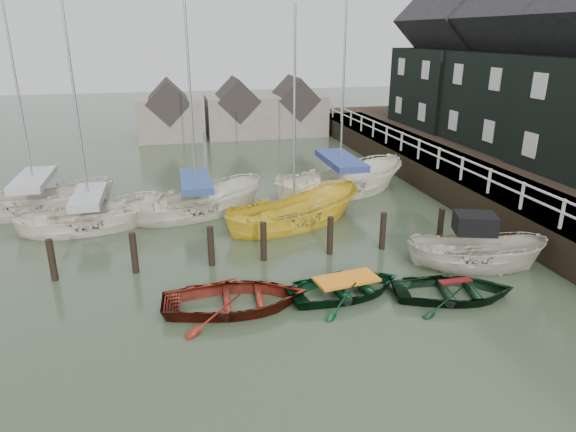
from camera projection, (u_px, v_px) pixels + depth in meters
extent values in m
plane|color=#293522|center=(321.00, 297.00, 15.39)|extent=(120.00, 120.00, 0.00)
cube|color=black|center=(445.00, 159.00, 26.12)|extent=(3.00, 32.00, 0.20)
cube|color=silver|center=(419.00, 140.00, 25.44)|extent=(0.06, 32.00, 0.06)
cube|color=silver|center=(419.00, 148.00, 25.58)|extent=(0.06, 32.00, 0.06)
cube|color=black|center=(534.00, 179.00, 27.76)|extent=(14.00, 38.00, 1.50)
cube|color=black|center=(522.00, 100.00, 28.25)|extent=(6.00, 7.00, 5.00)
cube|color=black|center=(534.00, 17.00, 26.82)|extent=(6.11, 7.14, 6.11)
cube|color=black|center=(455.00, 87.00, 34.67)|extent=(6.40, 7.00, 5.00)
cube|color=black|center=(462.00, 20.00, 33.24)|extent=(6.52, 7.14, 6.52)
cylinder|color=black|center=(53.00, 266.00, 16.27)|extent=(0.22, 0.22, 1.80)
cylinder|color=black|center=(135.00, 259.00, 16.80)|extent=(0.22, 0.22, 1.80)
cylinder|color=black|center=(211.00, 252.00, 17.33)|extent=(0.22, 0.22, 1.80)
cylinder|color=black|center=(264.00, 247.00, 17.72)|extent=(0.22, 0.22, 1.80)
cylinder|color=black|center=(330.00, 241.00, 18.23)|extent=(0.22, 0.22, 1.80)
cylinder|color=black|center=(382.00, 236.00, 18.65)|extent=(0.22, 0.22, 1.80)
cylinder|color=black|center=(440.00, 231.00, 19.14)|extent=(0.22, 0.22, 1.80)
cube|color=#665B51|center=(169.00, 119.00, 37.88)|extent=(4.50, 4.00, 3.00)
cube|color=#282321|center=(168.00, 101.00, 37.44)|extent=(3.18, 4.08, 3.18)
cube|color=#665B51|center=(237.00, 116.00, 38.95)|extent=(4.50, 4.00, 3.00)
cube|color=#282321|center=(236.00, 99.00, 38.51)|extent=(3.18, 4.08, 3.18)
cube|color=#665B51|center=(294.00, 114.00, 39.91)|extent=(4.50, 4.00, 3.00)
cube|color=#282321|center=(294.00, 97.00, 39.47)|extent=(3.18, 4.08, 3.18)
imported|color=#5E190D|center=(236.00, 308.00, 14.77)|extent=(4.33, 3.21, 0.86)
imported|color=black|center=(346.00, 294.00, 15.55)|extent=(3.99, 3.12, 0.75)
imported|color=black|center=(453.00, 297.00, 15.35)|extent=(4.08, 3.28, 0.75)
imported|color=#BDB4A1|center=(473.00, 267.00, 17.35)|extent=(4.85, 3.06, 1.76)
cube|color=black|center=(475.00, 223.00, 17.03)|extent=(1.55, 1.36, 0.65)
imported|color=beige|center=(93.00, 228.00, 20.80)|extent=(5.99, 2.96, 2.22)
cylinder|color=#B2B2B7|center=(76.00, 104.00, 19.14)|extent=(0.10, 0.10, 7.48)
cube|color=#94959A|center=(88.00, 197.00, 20.35)|extent=(3.29, 1.59, 0.30)
imported|color=beige|center=(198.00, 214.00, 22.50)|extent=(6.84, 4.41, 2.47)
cylinder|color=#B2B2B7|center=(188.00, 66.00, 20.41)|extent=(0.10, 0.10, 9.71)
cube|color=navy|center=(196.00, 181.00, 22.00)|extent=(3.75, 2.38, 0.30)
imported|color=gold|center=(294.00, 223.00, 21.35)|extent=(6.87, 4.61, 2.48)
cylinder|color=#B2B2B7|center=(295.00, 103.00, 19.69)|extent=(0.10, 0.10, 7.14)
imported|color=silver|center=(340.00, 193.00, 25.32)|extent=(7.80, 4.72, 2.83)
cylinder|color=#B2B2B7|center=(344.00, 62.00, 23.23)|extent=(0.10, 0.10, 9.36)
cube|color=navy|center=(341.00, 160.00, 24.76)|extent=(4.28, 2.55, 0.30)
imported|color=beige|center=(39.00, 213.00, 22.55)|extent=(6.62, 2.52, 2.55)
cylinder|color=#B2B2B7|center=(17.00, 89.00, 20.76)|extent=(0.10, 0.10, 7.83)
cube|color=#9C9BA1|center=(33.00, 180.00, 22.04)|extent=(3.64, 1.34, 0.30)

